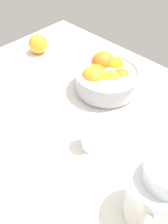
% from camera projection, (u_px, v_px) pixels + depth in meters
% --- Properties ---
extents(ground_plane, '(1.22, 0.93, 0.03)m').
position_uv_depth(ground_plane, '(85.00, 132.00, 0.88)').
color(ground_plane, white).
extents(fruit_bowl, '(0.23, 0.23, 0.12)m').
position_uv_depth(fruit_bowl, '(106.00, 78.00, 0.98)').
color(fruit_bowl, '#99999E').
rests_on(fruit_bowl, ground_plane).
extents(juice_pitcher, '(0.15, 0.20, 0.20)m').
position_uv_depth(juice_pitcher, '(160.00, 198.00, 0.62)').
color(juice_pitcher, white).
rests_on(juice_pitcher, ground_plane).
extents(juice_glass, '(0.06, 0.06, 0.09)m').
position_uv_depth(juice_glass, '(91.00, 137.00, 0.79)').
color(juice_glass, white).
rests_on(juice_glass, ground_plane).
extents(loose_orange_0, '(0.08, 0.08, 0.08)m').
position_uv_depth(loose_orange_0, '(38.00, 44.00, 1.17)').
color(loose_orange_0, orange).
rests_on(loose_orange_0, ground_plane).
extents(herb_sprig_0, '(0.04, 0.08, 0.01)m').
position_uv_depth(herb_sprig_0, '(166.00, 155.00, 0.79)').
color(herb_sprig_0, '#438B38').
rests_on(herb_sprig_0, ground_plane).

